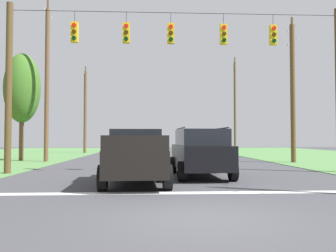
# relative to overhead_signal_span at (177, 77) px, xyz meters

# --- Properties ---
(ground_plane) EXTENTS (120.00, 120.00, 0.00)m
(ground_plane) POSITION_rel_overhead_signal_span_xyz_m (-0.17, -9.35, -4.52)
(ground_plane) COLOR #3D3D42
(stop_bar_stripe) EXTENTS (13.41, 0.45, 0.01)m
(stop_bar_stripe) POSITION_rel_overhead_signal_span_xyz_m (-0.17, -6.02, -4.52)
(stop_bar_stripe) COLOR white
(stop_bar_stripe) RESTS_ON ground
(lane_dash_0) EXTENTS (2.50, 0.15, 0.01)m
(lane_dash_0) POSITION_rel_overhead_signal_span_xyz_m (-0.17, -0.02, -4.52)
(lane_dash_0) COLOR white
(lane_dash_0) RESTS_ON ground
(lane_dash_1) EXTENTS (2.50, 0.15, 0.01)m
(lane_dash_1) POSITION_rel_overhead_signal_span_xyz_m (-0.17, 7.54, -4.52)
(lane_dash_1) COLOR white
(lane_dash_1) RESTS_ON ground
(lane_dash_2) EXTENTS (2.50, 0.15, 0.01)m
(lane_dash_2) POSITION_rel_overhead_signal_span_xyz_m (-0.17, 13.72, -4.52)
(lane_dash_2) COLOR white
(lane_dash_2) RESTS_ON ground
(lane_dash_3) EXTENTS (2.50, 0.15, 0.01)m
(lane_dash_3) POSITION_rel_overhead_signal_span_xyz_m (-0.17, 20.39, -4.52)
(lane_dash_3) COLOR white
(lane_dash_3) RESTS_ON ground
(overhead_signal_span) EXTENTS (15.83, 0.31, 7.89)m
(overhead_signal_span) POSITION_rel_overhead_signal_span_xyz_m (0.00, 0.00, 0.00)
(overhead_signal_span) COLOR brown
(overhead_signal_span) RESTS_ON ground
(pickup_truck) EXTENTS (2.44, 5.47, 1.95)m
(pickup_truck) POSITION_rel_overhead_signal_span_xyz_m (-1.76, -3.56, -3.55)
(pickup_truck) COLOR black
(pickup_truck) RESTS_ON ground
(suv_black) EXTENTS (2.34, 4.86, 2.05)m
(suv_black) POSITION_rel_overhead_signal_span_xyz_m (0.86, -1.66, -3.46)
(suv_black) COLOR black
(suv_black) RESTS_ON ground
(distant_car_crossing_white) EXTENTS (2.31, 4.44, 1.52)m
(distant_car_crossing_white) POSITION_rel_overhead_signal_span_xyz_m (2.25, 12.02, -3.73)
(distant_car_crossing_white) COLOR silver
(distant_car_crossing_white) RESTS_ON ground
(utility_pole_mid_right) EXTENTS (0.33, 1.60, 9.81)m
(utility_pole_mid_right) POSITION_rel_overhead_signal_span_xyz_m (8.30, 6.75, 0.34)
(utility_pole_mid_right) COLOR brown
(utility_pole_mid_right) RESTS_ON ground
(utility_pole_far_right) EXTENTS (0.27, 1.68, 10.70)m
(utility_pole_far_right) POSITION_rel_overhead_signal_span_xyz_m (8.12, 22.29, 0.72)
(utility_pole_far_right) COLOR brown
(utility_pole_far_right) RESTS_ON ground
(utility_pole_mid_left) EXTENTS (0.30, 1.82, 11.36)m
(utility_pole_mid_left) POSITION_rel_overhead_signal_span_xyz_m (-8.44, 8.42, 0.97)
(utility_pole_mid_left) COLOR brown
(utility_pole_mid_left) RESTS_ON ground
(utility_pole_far_left) EXTENTS (0.33, 1.67, 9.68)m
(utility_pole_far_left) POSITION_rel_overhead_signal_span_xyz_m (-8.51, 23.27, 0.14)
(utility_pole_far_left) COLOR brown
(utility_pole_far_left) RESTS_ON ground
(tree_roadside_right) EXTENTS (2.56, 2.56, 7.80)m
(tree_roadside_right) POSITION_rel_overhead_signal_span_xyz_m (-10.55, 9.58, 0.71)
(tree_roadside_right) COLOR brown
(tree_roadside_right) RESTS_ON ground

